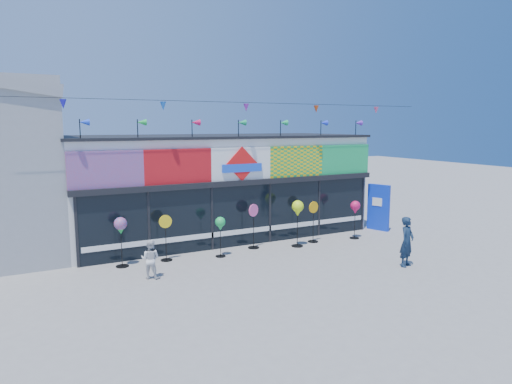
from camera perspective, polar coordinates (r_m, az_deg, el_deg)
ground at (r=14.48m, az=4.16°, el=-9.80°), size 80.00×80.00×0.00m
kite_shop at (r=19.23m, az=-5.09°, el=0.97°), size 16.00×5.70×5.31m
blue_sign at (r=20.37m, az=15.05°, el=-1.85°), size 0.47×0.99×1.99m
spinner_0 at (r=15.14m, az=-16.56°, el=-4.24°), size 0.41×0.41×1.62m
spinner_1 at (r=15.57m, az=-11.21°, el=-5.49°), size 0.44×0.40×1.55m
spinner_2 at (r=15.71m, az=-4.48°, el=-4.12°), size 0.35×0.35×1.40m
spinner_3 at (r=16.80m, az=-0.31°, el=-4.14°), size 0.45×0.42×1.65m
spinner_4 at (r=16.99m, az=5.23°, el=-2.22°), size 0.44×0.44×1.75m
spinner_5 at (r=17.81m, az=7.18°, el=-3.58°), size 0.45×0.41×1.60m
spinner_6 at (r=18.58m, az=12.30°, el=-2.01°), size 0.39×0.39×1.53m
adult_man at (r=15.45m, az=18.35°, el=-5.93°), size 0.68×0.56×1.62m
child at (r=13.96m, az=-13.06°, el=-8.16°), size 0.66×0.59×1.17m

